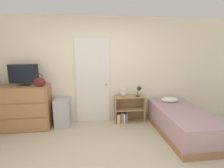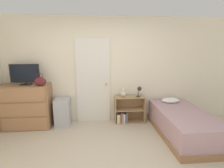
{
  "view_description": "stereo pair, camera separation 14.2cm",
  "coord_description": "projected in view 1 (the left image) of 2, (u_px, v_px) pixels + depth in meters",
  "views": [
    {
      "loc": [
        -0.3,
        -2.25,
        1.84
      ],
      "look_at": [
        0.21,
        1.7,
        0.99
      ],
      "focal_mm": 28.0,
      "sensor_mm": 36.0,
      "label": 1
    },
    {
      "loc": [
        -0.16,
        -2.27,
        1.84
      ],
      "look_at": [
        0.21,
        1.7,
        0.99
      ],
      "focal_mm": 28.0,
      "sensor_mm": 36.0,
      "label": 2
    }
  ],
  "objects": [
    {
      "name": "bed",
      "position": [
        182.0,
        122.0,
        3.74
      ],
      "size": [
        0.96,
        1.84,
        0.63
      ],
      "color": "#996B47",
      "rests_on": "ground_plane"
    },
    {
      "name": "bookshelf",
      "position": [
        127.0,
        111.0,
        4.35
      ],
      "size": [
        0.73,
        0.3,
        0.66
      ],
      "color": "tan",
      "rests_on": "ground_plane"
    },
    {
      "name": "desk_lamp",
      "position": [
        139.0,
        89.0,
        4.22
      ],
      "size": [
        0.13,
        0.13,
        0.26
      ],
      "color": "#262628",
      "rests_on": "bookshelf"
    },
    {
      "name": "tv",
      "position": [
        24.0,
        75.0,
        3.79
      ],
      "size": [
        0.63,
        0.16,
        0.47
      ],
      "color": "black",
      "rests_on": "dresser"
    },
    {
      "name": "wall_back",
      "position": [
        102.0,
        71.0,
        4.26
      ],
      "size": [
        10.0,
        0.06,
        2.55
      ],
      "color": "beige",
      "rests_on": "ground_plane"
    },
    {
      "name": "teddy_bear",
      "position": [
        123.0,
        93.0,
        4.23
      ],
      "size": [
        0.14,
        0.14,
        0.21
      ],
      "color": "beige",
      "rests_on": "bookshelf"
    },
    {
      "name": "storage_bin",
      "position": [
        62.0,
        113.0,
        4.1
      ],
      "size": [
        0.34,
        0.37,
        0.65
      ],
      "color": "#ADADB7",
      "rests_on": "ground_plane"
    },
    {
      "name": "door_closed",
      "position": [
        93.0,
        81.0,
        4.23
      ],
      "size": [
        0.82,
        0.09,
        2.05
      ],
      "color": "silver",
      "rests_on": "ground_plane"
    },
    {
      "name": "dresser",
      "position": [
        26.0,
        108.0,
        3.93
      ],
      "size": [
        1.05,
        0.47,
        1.01
      ],
      "color": "#996B47",
      "rests_on": "ground_plane"
    },
    {
      "name": "handbag",
      "position": [
        40.0,
        82.0,
        3.71
      ],
      "size": [
        0.25,
        0.1,
        0.28
      ],
      "color": "#591E23",
      "rests_on": "dresser"
    }
  ]
}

